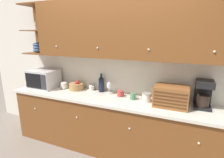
{
  "coord_description": "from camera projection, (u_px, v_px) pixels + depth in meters",
  "views": [
    {
      "loc": [
        1.02,
        -2.61,
        1.84
      ],
      "look_at": [
        0.0,
        -0.2,
        1.17
      ],
      "focal_mm": 28.0,
      "sensor_mm": 36.0,
      "label": 1
    }
  ],
  "objects": [
    {
      "name": "wine_glass",
      "position": [
        109.0,
        86.0,
        2.8
      ],
      "size": [
        0.08,
        0.08,
        0.2
      ],
      "color": "silver",
      "rests_on": "counter_unit"
    },
    {
      "name": "backsplash_panel",
      "position": [
        117.0,
        74.0,
        2.86
      ],
      "size": [
        3.34,
        0.01,
        0.6
      ],
      "color": "silver",
      "rests_on": "counter_unit"
    },
    {
      "name": "bowl_stack_on_counter",
      "position": [
        64.0,
        85.0,
        3.11
      ],
      "size": [
        0.14,
        0.14,
        0.12
      ],
      "color": "silver",
      "rests_on": "counter_unit"
    },
    {
      "name": "counter_unit",
      "position": [
        110.0,
        124.0,
        2.79
      ],
      "size": [
        3.36,
        0.62,
        0.9
      ],
      "color": "brown",
      "rests_on": "ground_plane"
    },
    {
      "name": "fruit_basket",
      "position": [
        76.0,
        86.0,
        3.04
      ],
      "size": [
        0.25,
        0.25,
        0.17
      ],
      "color": "#A87F4C",
      "rests_on": "counter_unit"
    },
    {
      "name": "wine_bottle",
      "position": [
        101.0,
        84.0,
        2.91
      ],
      "size": [
        0.09,
        0.09,
        0.31
      ],
      "color": "black",
      "rests_on": "counter_unit"
    },
    {
      "name": "ground_plane",
      "position": [
        116.0,
        139.0,
        3.17
      ],
      "size": [
        24.0,
        24.0,
        0.0
      ],
      "primitive_type": "plane",
      "color": "slate"
    },
    {
      "name": "bread_box",
      "position": [
        171.0,
        96.0,
        2.32
      ],
      "size": [
        0.44,
        0.3,
        0.28
      ],
      "color": "brown",
      "rests_on": "counter_unit"
    },
    {
      "name": "mug_patterned_third",
      "position": [
        92.0,
        87.0,
        3.02
      ],
      "size": [
        0.1,
        0.09,
        0.1
      ],
      "color": "silver",
      "rests_on": "counter_unit"
    },
    {
      "name": "wall_back",
      "position": [
        118.0,
        68.0,
        2.87
      ],
      "size": [
        5.74,
        0.06,
        2.6
      ],
      "color": "silver",
      "rests_on": "ground_plane"
    },
    {
      "name": "microwave",
      "position": [
        44.0,
        79.0,
        3.16
      ],
      "size": [
        0.48,
        0.4,
        0.32
      ],
      "color": "silver",
      "rests_on": "counter_unit"
    },
    {
      "name": "mug",
      "position": [
        133.0,
        96.0,
        2.58
      ],
      "size": [
        0.09,
        0.08,
        0.1
      ],
      "color": "#4C845B",
      "rests_on": "counter_unit"
    },
    {
      "name": "upper_cabinets",
      "position": [
        124.0,
        29.0,
        2.46
      ],
      "size": [
        3.34,
        0.38,
        0.84
      ],
      "color": "brown",
      "rests_on": "backsplash_panel"
    },
    {
      "name": "mug_blue_second",
      "position": [
        120.0,
        94.0,
        2.71
      ],
      "size": [
        0.11,
        0.09,
        0.09
      ],
      "color": "#B73D38",
      "rests_on": "counter_unit"
    },
    {
      "name": "storage_canister",
      "position": [
        146.0,
        97.0,
        2.49
      ],
      "size": [
        0.13,
        0.13,
        0.13
      ],
      "color": "silver",
      "rests_on": "counter_unit"
    },
    {
      "name": "coffee_maker",
      "position": [
        203.0,
        93.0,
        2.28
      ],
      "size": [
        0.21,
        0.25,
        0.37
      ],
      "color": "black",
      "rests_on": "counter_unit"
    }
  ]
}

